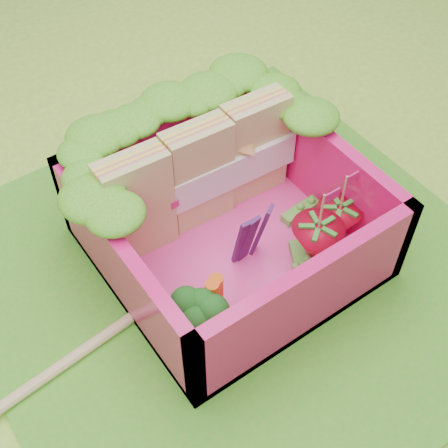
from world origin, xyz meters
TOP-DOWN VIEW (x-y plane):
  - ground at (0.00, 0.00)m, footprint 14.00×14.00m
  - placemat at (0.00, 0.00)m, footprint 2.60×2.60m
  - bento_floor at (0.06, 0.12)m, footprint 1.30×1.30m
  - bento_box at (0.06, 0.12)m, footprint 1.30×1.30m
  - lettuce_ruffle at (0.06, 0.59)m, footprint 1.43×0.76m
  - sandwich_stack at (0.06, 0.39)m, footprint 1.15×0.23m
  - broccoli at (-0.36, -0.23)m, footprint 0.32×0.32m
  - carrot_sticks at (-0.24, -0.18)m, footprint 0.11×0.10m
  - purple_wedges at (0.10, -0.03)m, footprint 0.19×0.05m
  - strawberry_left at (0.37, -0.22)m, footprint 0.27×0.27m
  - strawberry_right at (0.56, -0.17)m, footprint 0.24×0.24m
  - snap_peas at (0.47, -0.09)m, footprint 0.55×0.51m
  - chopsticks at (-0.97, 0.00)m, footprint 2.33×0.29m

SIDE VIEW (x-z plane):
  - ground at x=0.00m, z-range 0.00..0.00m
  - placemat at x=0.00m, z-range 0.00..0.03m
  - chopsticks at x=-0.97m, z-range 0.03..0.08m
  - bento_floor at x=0.06m, z-range 0.03..0.08m
  - snap_peas at x=0.47m, z-range 0.08..0.13m
  - carrot_sticks at x=-0.24m, z-range 0.07..0.34m
  - strawberry_right at x=0.56m, z-range -0.03..0.45m
  - strawberry_left at x=0.37m, z-range -0.03..0.48m
  - broccoli at x=-0.36m, z-range 0.13..0.40m
  - purple_wedges at x=0.10m, z-range 0.08..0.46m
  - bento_box at x=0.06m, z-range 0.03..0.58m
  - sandwich_stack at x=0.06m, z-range 0.07..0.70m
  - lettuce_ruffle at x=0.06m, z-range 0.58..0.69m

